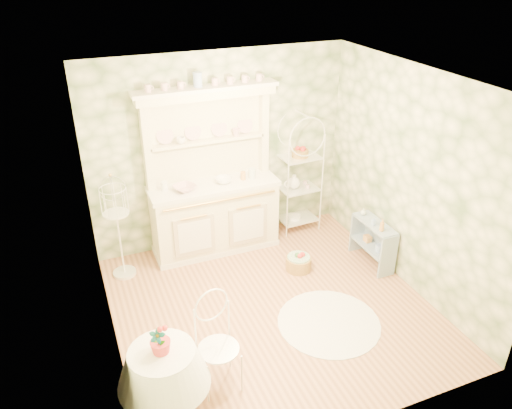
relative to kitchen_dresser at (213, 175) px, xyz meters
name	(u,v)px	position (x,y,z in m)	size (l,w,h in m)	color
floor	(272,307)	(0.20, -1.52, -1.15)	(3.60, 3.60, 0.00)	tan
ceiling	(276,82)	(0.20, -1.52, 1.56)	(3.60, 3.60, 0.00)	white
wall_left	(101,242)	(-1.60, -1.52, 0.21)	(3.60, 3.60, 0.00)	beige
wall_right	(411,181)	(2.00, -1.52, 0.21)	(3.60, 3.60, 0.00)	beige
wall_back	(220,151)	(0.20, 0.28, 0.21)	(3.60, 3.60, 0.00)	beige
wall_front	(368,309)	(0.20, -3.32, 0.21)	(3.60, 3.60, 0.00)	beige
kitchen_dresser	(213,175)	(0.00, 0.00, 0.00)	(1.87, 0.61, 2.29)	#FBF3CD
bakers_rack	(299,172)	(1.34, 0.10, -0.23)	(0.57, 0.41, 1.83)	white
side_shelf	(372,244)	(1.84, -1.15, -0.86)	(0.25, 0.67, 0.58)	#8BA1B4
round_table	(165,383)	(-1.30, -2.49, -0.81)	(0.62, 0.62, 0.67)	white
cafe_chair	(219,353)	(-0.75, -2.39, -0.75)	(0.36, 0.36, 0.80)	white
birdcage_stand	(117,224)	(-1.32, -0.16, -0.38)	(0.36, 0.36, 1.53)	white
floor_basket	(298,263)	(0.85, -0.93, -1.05)	(0.31, 0.31, 0.20)	#AD8440
lace_rug	(329,322)	(0.69, -2.02, -1.14)	(1.18, 1.18, 0.01)	white
bowl_floral	(185,190)	(-0.41, -0.06, -0.13)	(0.29, 0.29, 0.07)	white
bowl_white	(224,182)	(0.14, -0.02, -0.13)	(0.23, 0.23, 0.07)	white
cup_left	(181,142)	(-0.37, 0.15, 0.47)	(0.11, 0.11, 0.09)	white
cup_right	(236,134)	(0.40, 0.16, 0.47)	(0.11, 0.11, 0.10)	white
potted_geranium	(158,343)	(-1.32, -2.52, -0.30)	(0.14, 0.10, 0.27)	#3F7238
bottle_amber	(382,226)	(1.79, -1.35, -0.46)	(0.06, 0.06, 0.16)	gold
bottle_blue	(374,222)	(1.79, -1.18, -0.49)	(0.05, 0.05, 0.11)	#90ADE0
bottle_glass	(363,213)	(1.81, -0.90, -0.50)	(0.08, 0.08, 0.10)	silver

